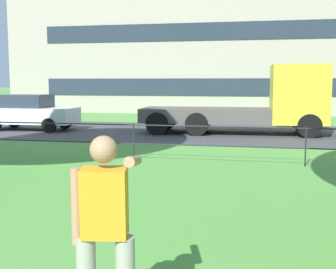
# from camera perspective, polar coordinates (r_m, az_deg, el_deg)

# --- Properties ---
(street_strip) EXTENTS (80.00, 7.70, 0.01)m
(street_strip) POSITION_cam_1_polar(r_m,az_deg,el_deg) (18.38, 8.24, 0.15)
(street_strip) COLOR #424247
(street_strip) RESTS_ON ground
(park_fence) EXTENTS (39.74, 0.04, 1.00)m
(park_fence) POSITION_cam_1_polar(r_m,az_deg,el_deg) (11.54, 6.19, -0.36)
(park_fence) COLOR #232328
(park_fence) RESTS_ON ground
(person_thrower) EXTENTS (0.51, 0.81, 1.67)m
(person_thrower) POSITION_cam_1_polar(r_m,az_deg,el_deg) (3.72, -8.02, -11.97)
(person_thrower) COLOR gray
(person_thrower) RESTS_ON ground
(car_white_center) EXTENTS (4.03, 1.86, 1.54)m
(car_white_center) POSITION_cam_1_polar(r_m,az_deg,el_deg) (20.38, -17.22, 2.75)
(car_white_center) COLOR silver
(car_white_center) RESTS_ON ground
(flatbed_truck_far_right) EXTENTS (7.38, 2.67, 2.75)m
(flatbed_truck_far_right) POSITION_cam_1_polar(r_m,az_deg,el_deg) (18.34, 11.65, 3.87)
(flatbed_truck_far_right) COLOR yellow
(flatbed_truck_far_right) RESTS_ON ground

